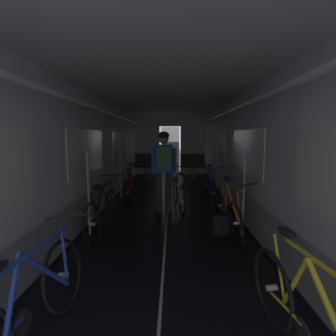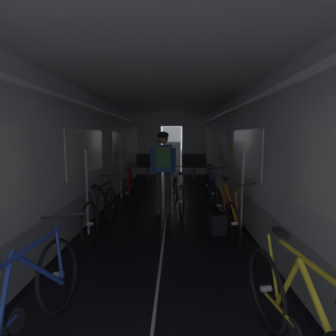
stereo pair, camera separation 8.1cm
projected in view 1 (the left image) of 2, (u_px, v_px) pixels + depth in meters
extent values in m
plane|color=black|center=(159.00, 326.00, 2.25)|extent=(60.00, 60.00, 0.00)
cube|color=black|center=(101.00, 214.00, 5.50)|extent=(0.08, 11.50, 0.01)
cube|color=black|center=(234.00, 214.00, 5.45)|extent=(0.08, 11.50, 0.01)
cube|color=beige|center=(167.00, 214.00, 5.48)|extent=(0.03, 11.27, 0.00)
cube|color=#9EA0A5|center=(95.00, 200.00, 5.47)|extent=(0.12, 11.50, 0.60)
cube|color=silver|center=(93.00, 142.00, 5.32)|extent=(0.12, 11.50, 1.85)
cube|color=white|center=(88.00, 152.00, 4.77)|extent=(0.02, 1.90, 0.80)
cube|color=white|center=(120.00, 146.00, 7.62)|extent=(0.02, 1.90, 0.80)
cube|color=white|center=(134.00, 143.00, 10.48)|extent=(0.02, 1.90, 0.80)
cube|color=yellow|center=(99.00, 150.00, 5.49)|extent=(0.01, 0.20, 0.28)
cylinder|color=white|center=(109.00, 113.00, 5.25)|extent=(0.07, 11.04, 0.07)
cylinder|color=#B7BABF|center=(88.00, 193.00, 4.28)|extent=(0.04, 0.04, 1.40)
cylinder|color=#B7BABF|center=(120.00, 172.00, 6.86)|extent=(0.04, 0.04, 1.40)
cube|color=#9EA0A5|center=(240.00, 201.00, 5.42)|extent=(0.12, 11.50, 0.60)
cube|color=silver|center=(242.00, 142.00, 5.27)|extent=(0.12, 11.50, 1.85)
cube|color=white|center=(246.00, 152.00, 4.72)|extent=(0.02, 1.90, 0.80)
cube|color=white|center=(218.00, 146.00, 7.57)|extent=(0.02, 1.90, 0.80)
cube|color=white|center=(206.00, 143.00, 10.43)|extent=(0.02, 1.90, 0.80)
cube|color=yellow|center=(232.00, 149.00, 5.85)|extent=(0.01, 0.20, 0.28)
cylinder|color=white|center=(226.00, 113.00, 5.20)|extent=(0.07, 11.04, 0.07)
cylinder|color=#B7BABF|center=(244.00, 194.00, 4.23)|extent=(0.04, 0.04, 1.40)
cylinder|color=#B7BABF|center=(217.00, 172.00, 6.81)|extent=(0.04, 0.04, 1.40)
cube|color=silver|center=(148.00, 146.00, 11.11)|extent=(1.00, 0.12, 2.45)
cube|color=silver|center=(192.00, 146.00, 11.08)|extent=(1.00, 0.12, 2.45)
cube|color=silver|center=(170.00, 121.00, 10.97)|extent=(0.90, 0.12, 0.40)
cube|color=#4C4F54|center=(170.00, 150.00, 11.82)|extent=(0.81, 0.04, 2.05)
cube|color=silver|center=(167.00, 92.00, 5.17)|extent=(3.14, 11.62, 0.12)
cylinder|color=gray|center=(147.00, 173.00, 10.18)|extent=(0.12, 0.12, 0.44)
cube|color=#47423D|center=(147.00, 166.00, 10.15)|extent=(0.96, 0.44, 0.10)
cube|color=#47423D|center=(147.00, 159.00, 10.31)|extent=(0.96, 0.08, 0.40)
torus|color=gray|center=(136.00, 154.00, 10.32)|extent=(0.14, 0.14, 0.02)
cylinder|color=gray|center=(193.00, 173.00, 10.15)|extent=(0.12, 0.12, 0.44)
cube|color=#47423D|center=(193.00, 166.00, 10.12)|extent=(0.96, 0.44, 0.10)
cube|color=#47423D|center=(193.00, 159.00, 10.28)|extent=(0.96, 0.08, 0.40)
torus|color=gray|center=(182.00, 154.00, 10.29)|extent=(0.14, 0.14, 0.02)
torus|color=black|center=(272.00, 288.00, 2.24)|extent=(0.16, 0.67, 0.67)
cylinder|color=#B2B2B7|center=(272.00, 288.00, 2.24)|extent=(0.10, 0.06, 0.06)
cylinder|color=yellow|center=(335.00, 322.00, 1.52)|extent=(0.13, 0.54, 0.56)
cylinder|color=yellow|center=(294.00, 283.00, 1.93)|extent=(0.04, 0.35, 0.55)
cylinder|color=yellow|center=(323.00, 266.00, 1.64)|extent=(0.13, 0.82, 0.04)
cylinder|color=yellow|center=(279.00, 265.00, 2.15)|extent=(0.07, 0.16, 0.49)
cylinder|color=yellow|center=(285.00, 307.00, 2.02)|extent=(0.07, 0.45, 0.07)
cylinder|color=black|center=(303.00, 331.00, 1.80)|extent=(0.04, 0.17, 0.17)
ellipsoid|color=black|center=(287.00, 232.00, 2.06)|extent=(0.12, 0.25, 0.07)
torus|color=black|center=(63.00, 275.00, 2.45)|extent=(0.18, 0.68, 0.67)
cylinder|color=#B2B2B7|center=(63.00, 275.00, 2.45)|extent=(0.10, 0.06, 0.06)
cylinder|color=#2342B7|center=(46.00, 271.00, 2.11)|extent=(0.16, 0.53, 0.56)
cylinder|color=#2342B7|center=(11.00, 302.00, 1.71)|extent=(0.09, 0.35, 0.55)
cylinder|color=#2342B7|center=(37.00, 248.00, 1.92)|extent=(0.11, 0.82, 0.04)
cylinder|color=#2342B7|center=(64.00, 252.00, 2.39)|extent=(0.09, 0.10, 0.49)
cylinder|color=black|center=(24.00, 322.00, 1.89)|extent=(0.05, 0.17, 0.17)
cylinder|color=black|center=(68.00, 216.00, 2.36)|extent=(0.44, 0.06, 0.08)
torus|color=black|center=(126.00, 193.00, 5.96)|extent=(0.13, 0.67, 0.67)
cylinder|color=#B2B2B7|center=(126.00, 193.00, 5.96)|extent=(0.10, 0.06, 0.06)
torus|color=black|center=(131.00, 185.00, 6.97)|extent=(0.13, 0.67, 0.67)
cylinder|color=#B2B2B7|center=(131.00, 185.00, 6.97)|extent=(0.10, 0.06, 0.06)
cylinder|color=red|center=(130.00, 179.00, 6.63)|extent=(0.06, 0.54, 0.56)
cylinder|color=red|center=(129.00, 182.00, 6.23)|extent=(0.10, 0.34, 0.55)
cylinder|color=red|center=(130.00, 169.00, 6.45)|extent=(0.08, 0.82, 0.04)
cylinder|color=red|center=(128.00, 182.00, 6.00)|extent=(0.06, 0.17, 0.49)
cylinder|color=red|center=(128.00, 192.00, 6.19)|extent=(0.06, 0.45, 0.07)
cylinder|color=red|center=(131.00, 176.00, 6.91)|extent=(0.07, 0.09, 0.49)
cylinder|color=black|center=(129.00, 191.00, 6.41)|extent=(0.04, 0.17, 0.17)
ellipsoid|color=black|center=(129.00, 169.00, 6.02)|extent=(0.11, 0.25, 0.07)
cylinder|color=black|center=(132.00, 163.00, 6.89)|extent=(0.44, 0.05, 0.06)
torus|color=black|center=(207.00, 185.00, 6.96)|extent=(0.11, 0.67, 0.67)
cylinder|color=#B2B2B7|center=(207.00, 185.00, 6.96)|extent=(0.10, 0.05, 0.06)
torus|color=black|center=(214.00, 193.00, 5.94)|extent=(0.11, 0.67, 0.67)
cylinder|color=#B2B2B7|center=(214.00, 193.00, 5.94)|extent=(0.10, 0.05, 0.06)
cylinder|color=purple|center=(212.00, 182.00, 6.23)|extent=(0.10, 0.54, 0.56)
cylinder|color=purple|center=(210.00, 179.00, 6.64)|extent=(0.08, 0.34, 0.55)
cylinder|color=purple|center=(212.00, 170.00, 6.35)|extent=(0.06, 0.82, 0.04)
cylinder|color=purple|center=(208.00, 177.00, 6.86)|extent=(0.07, 0.16, 0.49)
cylinder|color=purple|center=(208.00, 188.00, 6.74)|extent=(0.03, 0.45, 0.07)
cylinder|color=purple|center=(215.00, 183.00, 5.95)|extent=(0.07, 0.09, 0.49)
cylinder|color=black|center=(209.00, 190.00, 6.52)|extent=(0.03, 0.17, 0.17)
ellipsoid|color=black|center=(210.00, 165.00, 6.77)|extent=(0.10, 0.24, 0.07)
cylinder|color=black|center=(216.00, 168.00, 5.88)|extent=(0.44, 0.03, 0.06)
torus|color=black|center=(220.00, 205.00, 4.93)|extent=(0.17, 0.68, 0.67)
cylinder|color=#B2B2B7|center=(220.00, 205.00, 4.93)|extent=(0.10, 0.06, 0.06)
torus|color=black|center=(236.00, 223.00, 3.91)|extent=(0.17, 0.68, 0.67)
cylinder|color=#B2B2B7|center=(236.00, 223.00, 3.91)|extent=(0.10, 0.06, 0.06)
cylinder|color=orange|center=(233.00, 204.00, 4.20)|extent=(0.14, 0.54, 0.56)
cylinder|color=orange|center=(226.00, 198.00, 4.61)|extent=(0.09, 0.35, 0.55)
cylinder|color=orange|center=(233.00, 186.00, 4.32)|extent=(0.08, 0.82, 0.04)
cylinder|color=orange|center=(223.00, 194.00, 4.83)|extent=(0.10, 0.16, 0.49)
cylinder|color=orange|center=(223.00, 210.00, 4.71)|extent=(0.05, 0.45, 0.07)
cylinder|color=orange|center=(239.00, 207.00, 3.92)|extent=(0.09, 0.09, 0.49)
cylinder|color=black|center=(226.00, 215.00, 4.48)|extent=(0.04, 0.17, 0.17)
ellipsoid|color=black|center=(227.00, 178.00, 4.74)|extent=(0.11, 0.25, 0.07)
cylinder|color=black|center=(243.00, 185.00, 3.86)|extent=(0.44, 0.05, 0.08)
torus|color=black|center=(92.00, 224.00, 3.86)|extent=(0.11, 0.67, 0.67)
cylinder|color=#B2B2B7|center=(92.00, 224.00, 3.86)|extent=(0.10, 0.05, 0.06)
torus|color=black|center=(111.00, 206.00, 4.87)|extent=(0.11, 0.67, 0.67)
cylinder|color=#B2B2B7|center=(111.00, 206.00, 4.87)|extent=(0.10, 0.05, 0.06)
cylinder|color=black|center=(107.00, 199.00, 4.53)|extent=(0.10, 0.54, 0.56)
cylinder|color=black|center=(99.00, 205.00, 4.13)|extent=(0.06, 0.34, 0.55)
cylinder|color=black|center=(105.00, 185.00, 4.35)|extent=(0.08, 0.82, 0.04)
cylinder|color=black|center=(94.00, 207.00, 3.90)|extent=(0.06, 0.16, 0.49)
cylinder|color=black|center=(97.00, 221.00, 4.09)|extent=(0.04, 0.45, 0.07)
cylinder|color=black|center=(111.00, 194.00, 4.81)|extent=(0.06, 0.09, 0.49)
cylinder|color=black|center=(102.00, 218.00, 4.31)|extent=(0.03, 0.17, 0.17)
ellipsoid|color=black|center=(96.00, 187.00, 3.91)|extent=(0.11, 0.24, 0.07)
cylinder|color=black|center=(112.00, 175.00, 4.79)|extent=(0.44, 0.05, 0.05)
cylinder|color=#2D2D33|center=(159.00, 193.00, 5.48)|extent=(0.13, 0.13, 0.90)
cylinder|color=#2D2D33|center=(168.00, 193.00, 5.49)|extent=(0.13, 0.13, 0.90)
cube|color=#2D4C99|center=(164.00, 158.00, 5.39)|extent=(0.37, 0.24, 0.56)
cylinder|color=#2D4C99|center=(153.00, 161.00, 5.41)|extent=(0.10, 0.20, 0.53)
cylinder|color=#2D4C99|center=(174.00, 160.00, 5.43)|extent=(0.10, 0.20, 0.53)
sphere|color=#9E7051|center=(164.00, 139.00, 5.34)|extent=(0.21, 0.21, 0.21)
ellipsoid|color=black|center=(164.00, 135.00, 5.34)|extent=(0.26, 0.29, 0.16)
cube|color=#3D703D|center=(164.00, 157.00, 5.22)|extent=(0.29, 0.18, 0.40)
torus|color=black|center=(182.00, 201.00, 5.23)|extent=(0.13, 0.67, 0.67)
cylinder|color=#B2B2B7|center=(182.00, 201.00, 5.23)|extent=(0.10, 0.06, 0.05)
torus|color=black|center=(175.00, 191.00, 6.24)|extent=(0.13, 0.67, 0.67)
cylinder|color=#B2B2B7|center=(175.00, 191.00, 6.24)|extent=(0.10, 0.06, 0.05)
cylinder|color=#ADAFB5|center=(177.00, 184.00, 5.90)|extent=(0.11, 0.54, 0.56)
cylinder|color=#ADAFB5|center=(180.00, 188.00, 5.50)|extent=(0.07, 0.34, 0.55)
cylinder|color=#ADAFB5|center=(178.00, 173.00, 5.72)|extent=(0.14, 0.82, 0.03)
cylinder|color=#ADAFB5|center=(182.00, 189.00, 5.27)|extent=(0.05, 0.16, 0.49)
cylinder|color=#ADAFB5|center=(180.00, 200.00, 5.46)|extent=(0.08, 0.45, 0.07)
cylinder|color=#ADAFB5|center=(175.00, 181.00, 6.18)|extent=(0.03, 0.09, 0.49)
cylinder|color=black|center=(179.00, 198.00, 5.68)|extent=(0.04, 0.17, 0.17)
ellipsoid|color=black|center=(181.00, 173.00, 5.29)|extent=(0.12, 0.25, 0.06)
cylinder|color=black|center=(175.00, 167.00, 6.16)|extent=(0.44, 0.08, 0.03)
cube|color=black|center=(219.00, 224.00, 4.38)|extent=(0.30, 0.25, 0.34)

